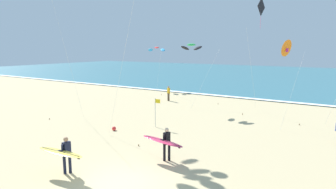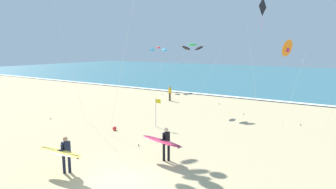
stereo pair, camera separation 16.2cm
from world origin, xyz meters
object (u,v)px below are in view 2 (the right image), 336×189
Objects in this scene: kite_arc_emerald_far at (192,47)px; lifeguard_flag at (156,110)px; surfer_trailing at (164,142)px; bystander_yellow_top at (170,93)px; kite_delta_amber_distant at (287,48)px; surfer_lead at (63,152)px; kite_arc_scarlet_near at (158,49)px; beach_ball at (114,128)px; kite_diamond_charcoal_high at (262,9)px.

kite_arc_emerald_far is 2.84× the size of lifeguard_flag.
surfer_trailing is 1.56× the size of bystander_yellow_top.
kite_delta_amber_distant is (3.81, 8.65, 4.52)m from surfer_trailing.
surfer_lead is 0.43× the size of kite_arc_scarlet_near.
surfer_trailing is 6.36m from lifeguard_flag.
surfer_trailing is at bearing -24.94° from beach_ball.
kite_arc_emerald_far is at bearing -42.58° from kite_arc_scarlet_near.
kite_arc_emerald_far is 6.95m from bystander_yellow_top.
surfer_lead is 4.68m from surfer_trailing.
surfer_trailing is 0.43× the size of kite_arc_scarlet_near.
kite_arc_emerald_far is at bearing 111.52° from surfer_trailing.
kite_diamond_charcoal_high is 16.14m from beach_ball.
kite_diamond_charcoal_high is (3.50, 18.30, 7.85)m from surfer_lead.
surfer_lead is at bearing -129.42° from surfer_trailing.
kite_delta_amber_distant is at bearing 61.05° from surfer_lead.
beach_ball is (-1.41, -8.61, -5.53)m from kite_arc_emerald_far.
lifeguard_flag reaches higher than beach_ball.
kite_delta_amber_distant is at bearing -23.89° from bystander_yellow_top.
kite_arc_scarlet_near is 20.49× the size of beach_ball.
lifeguard_flag is (10.46, -15.48, -4.15)m from kite_arc_scarlet_near.
lifeguard_flag is (-4.46, -9.69, -7.63)m from kite_diamond_charcoal_high.
surfer_trailing is at bearing 50.58° from surfer_lead.
kite_diamond_charcoal_high reaches higher than kite_arc_emerald_far.
beach_ball is at bearing -76.65° from bystander_yellow_top.
kite_diamond_charcoal_high is 6.22× the size of bystander_yellow_top.
bystander_yellow_top is (-4.12, 2.79, -4.85)m from kite_arc_emerald_far.
kite_delta_amber_distant is 21.98× the size of beach_ball.
kite_arc_emerald_far is 8.72m from kite_delta_amber_distant.
lifeguard_flag reaches higher than surfer_lead.
kite_delta_amber_distant is 12.59m from beach_ball.
bystander_yellow_top is at bearing 116.95° from lifeguard_flag.
bystander_yellow_top is at bearing 145.87° from kite_arc_emerald_far.
surfer_lead is 7.05m from beach_ball.
bystander_yellow_top is 0.76× the size of lifeguard_flag.
kite_arc_scarlet_near is 16.38m from kite_diamond_charcoal_high.
kite_arc_scarlet_near is at bearing 158.80° from kite_diamond_charcoal_high.
kite_arc_scarlet_near is 20.36m from beach_ball.
surfer_trailing is 10.48m from kite_delta_amber_distant.
kite_diamond_charcoal_high is at bearing 3.39° from bystander_yellow_top.
bystander_yellow_top is (-5.62, 17.76, -0.24)m from surfer_lead.
lifeguard_flag is at bearing -154.75° from kite_delta_amber_distant.
beach_ball is (-9.70, -5.91, -5.43)m from kite_delta_amber_distant.
kite_delta_amber_distant is 2.93× the size of lifeguard_flag.
kite_arc_emerald_far is at bearing 80.67° from beach_ball.
lifeguard_flag is at bearing 128.31° from surfer_trailing.
surfer_lead is 0.40× the size of kite_delta_amber_distant.
bystander_yellow_top is 10.28m from lifeguard_flag.
kite_delta_amber_distant reaches higher than kite_arc_scarlet_near.
surfer_trailing reaches higher than bystander_yellow_top.
kite_arc_scarlet_near reaches higher than surfer_trailing.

